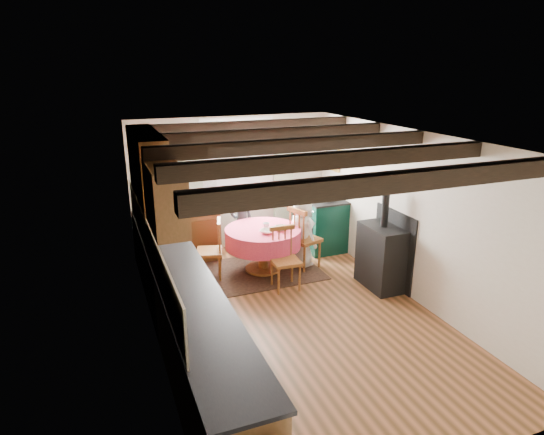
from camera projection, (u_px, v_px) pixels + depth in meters
name	position (u px, v px, depth m)	size (l,w,h in m)	color
floor	(294.00, 315.00, 6.24)	(3.60, 5.50, 0.00)	#9C5B36
ceiling	(296.00, 137.00, 5.50)	(3.60, 5.50, 0.00)	white
wall_back	(233.00, 184.00, 8.30)	(3.60, 0.00, 2.40)	silver
wall_front	(445.00, 349.00, 3.44)	(3.60, 0.00, 2.40)	silver
wall_left	(151.00, 252.00, 5.25)	(0.00, 5.50, 2.40)	silver
wall_right	(411.00, 216.00, 6.49)	(0.00, 5.50, 2.40)	silver
beam_a	(397.00, 182.00, 3.76)	(3.60, 0.16, 0.16)	black
beam_b	(337.00, 160.00, 4.64)	(3.60, 0.16, 0.16)	black
beam_c	(296.00, 145.00, 5.53)	(3.60, 0.16, 0.16)	black
beam_d	(267.00, 134.00, 6.41)	(3.60, 0.16, 0.16)	black
beam_e	(244.00, 126.00, 7.30)	(3.60, 0.16, 0.16)	black
splash_left	(149.00, 242.00, 5.52)	(0.02, 4.50, 0.55)	beige
splash_back	(177.00, 189.00, 7.94)	(1.40, 0.02, 0.55)	beige
base_cabinet_left	(181.00, 306.00, 5.59)	(0.60, 5.30, 0.88)	brown
base_cabinet_back	(180.00, 236.00, 7.91)	(1.30, 0.60, 0.88)	brown
worktop_left	(180.00, 271.00, 5.45)	(0.64, 5.30, 0.04)	black
worktop_back	(179.00, 211.00, 7.75)	(1.30, 0.64, 0.04)	black
wall_cabinet_glass	(147.00, 166.00, 6.13)	(0.34, 1.80, 0.90)	brown
wall_cabinet_solid	(165.00, 198.00, 4.82)	(0.34, 0.90, 0.70)	brown
window_frame	(238.00, 161.00, 8.20)	(1.34, 0.03, 1.54)	white
window_pane	(238.00, 161.00, 8.21)	(1.20, 0.01, 1.40)	white
curtain_left	(193.00, 194.00, 7.99)	(0.35, 0.10, 2.10)	#C2E5B8
curtain_right	(283.00, 186.00, 8.58)	(0.35, 0.10, 2.10)	#C2E5B8
curtain_rod	(238.00, 128.00, 7.94)	(0.03, 0.03, 2.00)	black
wall_picture	(333.00, 154.00, 8.36)	(0.04, 0.50, 0.60)	gold
wall_plate	(287.00, 153.00, 8.49)	(0.30, 0.30, 0.02)	silver
rug	(263.00, 270.00, 7.60)	(1.80, 1.40, 0.01)	black
dining_table	(263.00, 250.00, 7.49)	(1.22, 1.22, 0.74)	#E84857
chair_near	(286.00, 259.00, 6.86)	(0.41, 0.43, 0.96)	#9C672D
chair_left	(209.00, 249.00, 7.22)	(0.41, 0.43, 0.96)	#9C672D
chair_right	(305.00, 237.00, 7.61)	(0.45, 0.47, 1.05)	#9C672D
aga_range	(319.00, 222.00, 8.51)	(0.68, 1.05, 0.97)	#093226
cast_iron_stove	(383.00, 240.00, 6.84)	(0.45, 0.75, 1.51)	black
child_far	(242.00, 223.00, 8.07)	(0.44, 0.29, 1.21)	#333B3E
child_right	(302.00, 232.00, 7.64)	(0.58, 0.38, 1.20)	white
bowl_a	(267.00, 231.00, 7.17)	(0.21, 0.21, 0.05)	silver
bowl_b	(281.00, 228.00, 7.29)	(0.21, 0.21, 0.07)	silver
cup	(266.00, 226.00, 7.35)	(0.11, 0.11, 0.10)	silver
canister_tall	(166.00, 205.00, 7.63)	(0.13, 0.13, 0.22)	#262628
canister_wide	(185.00, 203.00, 7.78)	(0.18, 0.18, 0.20)	#262628
canister_slim	(191.00, 202.00, 7.69)	(0.09, 0.09, 0.26)	#262628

